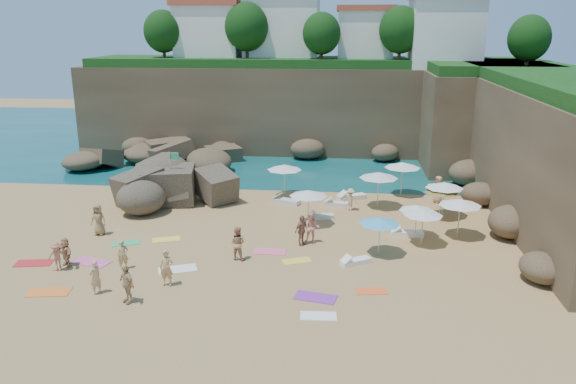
# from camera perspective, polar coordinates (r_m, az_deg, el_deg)

# --- Properties ---
(ground) EXTENTS (120.00, 120.00, 0.00)m
(ground) POSITION_cam_1_polar(r_m,az_deg,el_deg) (32.16, -4.10, -4.83)
(ground) COLOR tan
(ground) RESTS_ON ground
(seawater) EXTENTS (120.00, 120.00, 0.00)m
(seawater) POSITION_cam_1_polar(r_m,az_deg,el_deg) (60.85, 0.70, 5.45)
(seawater) COLOR #0C4751
(seawater) RESTS_ON ground
(cliff_back) EXTENTS (44.00, 8.00, 8.00)m
(cliff_back) POSITION_cam_1_polar(r_m,az_deg,el_deg) (55.12, 2.34, 8.49)
(cliff_back) COLOR brown
(cliff_back) RESTS_ON ground
(cliff_right) EXTENTS (8.00, 30.00, 8.00)m
(cliff_right) POSITION_cam_1_polar(r_m,az_deg,el_deg) (40.64, 25.44, 4.01)
(cliff_right) COLOR brown
(cliff_right) RESTS_ON ground
(cliff_corner) EXTENTS (10.00, 12.00, 8.00)m
(cliff_corner) POSITION_cam_1_polar(r_m,az_deg,el_deg) (51.43, 19.03, 7.03)
(cliff_corner) COLOR brown
(cliff_corner) RESTS_ON ground
(rock_promontory) EXTENTS (12.00, 7.00, 2.00)m
(rock_promontory) POSITION_cam_1_polar(r_m,az_deg,el_deg) (49.71, -13.53, 2.46)
(rock_promontory) COLOR brown
(rock_promontory) RESTS_ON ground
(clifftop_buildings) EXTENTS (28.48, 9.48, 7.00)m
(clifftop_buildings) POSITION_cam_1_polar(r_m,az_deg,el_deg) (55.33, 3.52, 16.03)
(clifftop_buildings) COLOR white
(clifftop_buildings) RESTS_ON cliff_back
(clifftop_trees) EXTENTS (35.60, 23.82, 4.40)m
(clifftop_trees) POSITION_cam_1_polar(r_m,az_deg,el_deg) (49.01, 5.40, 15.95)
(clifftop_trees) COLOR #11380F
(clifftop_trees) RESTS_ON ground
(marina_masts) EXTENTS (3.10, 0.10, 6.00)m
(marina_masts) POSITION_cam_1_polar(r_m,az_deg,el_deg) (63.95, -14.34, 8.21)
(marina_masts) COLOR white
(marina_masts) RESTS_ON ground
(rock_outcrop) EXTENTS (8.12, 6.39, 3.05)m
(rock_outcrop) POSITION_cam_1_polar(r_m,az_deg,el_deg) (39.19, -11.83, -1.19)
(rock_outcrop) COLOR brown
(rock_outcrop) RESTS_ON ground
(flag_pole) EXTENTS (0.71, 0.15, 3.64)m
(flag_pole) POSITION_cam_1_polar(r_m,az_deg,el_deg) (38.53, -11.72, 2.11)
(flag_pole) COLOR silver
(flag_pole) RESTS_ON ground
(parasol_0) EXTENTS (2.45, 2.45, 2.32)m
(parasol_0) POSITION_cam_1_polar(r_m,az_deg,el_deg) (39.54, -0.36, 2.53)
(parasol_0) COLOR silver
(parasol_0) RESTS_ON ground
(parasol_1) EXTENTS (2.55, 2.55, 2.41)m
(parasol_1) POSITION_cam_1_polar(r_m,az_deg,el_deg) (40.61, 11.56, 2.70)
(parasol_1) COLOR silver
(parasol_1) RESTS_ON ground
(parasol_2) EXTENTS (2.38, 2.38, 2.25)m
(parasol_2) POSITION_cam_1_polar(r_m,az_deg,el_deg) (36.62, 15.61, 0.67)
(parasol_2) COLOR silver
(parasol_2) RESTS_ON ground
(parasol_3) EXTENTS (2.57, 2.57, 2.43)m
(parasol_3) POSITION_cam_1_polar(r_m,az_deg,el_deg) (37.50, 9.20, 1.70)
(parasol_3) COLOR silver
(parasol_3) RESTS_ON ground
(parasol_5) EXTENTS (2.32, 2.32, 2.20)m
(parasol_5) POSITION_cam_1_polar(r_m,az_deg,el_deg) (33.79, 2.09, -0.12)
(parasol_5) COLOR silver
(parasol_5) RESTS_ON ground
(parasol_6) EXTENTS (2.11, 2.11, 2.00)m
(parasol_6) POSITION_cam_1_polar(r_m,az_deg,el_deg) (36.28, 15.32, 0.16)
(parasol_6) COLOR silver
(parasol_6) RESTS_ON ground
(parasol_7) EXTENTS (2.41, 2.41, 2.28)m
(parasol_7) POSITION_cam_1_polar(r_m,az_deg,el_deg) (33.23, 17.10, -1.01)
(parasol_7) COLOR silver
(parasol_7) RESTS_ON ground
(parasol_9) EXTENTS (2.03, 2.03, 1.92)m
(parasol_9) POSITION_cam_1_polar(r_m,az_deg,el_deg) (32.68, 12.96, -1.59)
(parasol_9) COLOR silver
(parasol_9) RESTS_ON ground
(parasol_10) EXTENTS (2.18, 2.18, 2.07)m
(parasol_10) POSITION_cam_1_polar(r_m,az_deg,el_deg) (29.77, 9.31, -2.90)
(parasol_10) COLOR silver
(parasol_10) RESTS_ON ground
(parasol_11) EXTENTS (2.18, 2.18, 2.06)m
(parasol_11) POSITION_cam_1_polar(r_m,az_deg,el_deg) (31.59, 13.59, -2.02)
(parasol_11) COLOR silver
(parasol_11) RESTS_ON ground
(lounger_0) EXTENTS (1.76, 1.03, 0.26)m
(lounger_0) POSITION_cam_1_polar(r_m,az_deg,el_deg) (35.46, 3.34, -2.53)
(lounger_0) COLOR silver
(lounger_0) RESTS_ON ground
(lounger_1) EXTENTS (2.10, 1.32, 0.31)m
(lounger_1) POSITION_cam_1_polar(r_m,az_deg,el_deg) (38.42, -0.23, -0.94)
(lounger_1) COLOR silver
(lounger_1) RESTS_ON ground
(lounger_2) EXTENTS (2.13, 1.51, 0.32)m
(lounger_2) POSITION_cam_1_polar(r_m,az_deg,el_deg) (39.58, 6.46, -0.52)
(lounger_2) COLOR white
(lounger_2) RESTS_ON ground
(lounger_3) EXTENTS (1.85, 0.75, 0.28)m
(lounger_3) POSITION_cam_1_polar(r_m,az_deg,el_deg) (38.02, 5.06, -1.22)
(lounger_3) COLOR silver
(lounger_3) RESTS_ON ground
(lounger_4) EXTENTS (1.85, 0.66, 0.29)m
(lounger_4) POSITION_cam_1_polar(r_m,az_deg,el_deg) (33.29, 12.01, -4.14)
(lounger_4) COLOR white
(lounger_4) RESTS_ON ground
(lounger_5) EXTENTS (1.66, 1.31, 0.25)m
(lounger_5) POSITION_cam_1_polar(r_m,az_deg,el_deg) (29.10, 6.89, -7.01)
(lounger_5) COLOR white
(lounger_5) RESTS_ON ground
(towel_1) EXTENTS (2.13, 1.48, 0.03)m
(towel_1) POSITION_cam_1_polar(r_m,az_deg,el_deg) (30.80, -19.34, -6.73)
(towel_1) COLOR #E7599A
(towel_1) RESTS_ON ground
(towel_2) EXTENTS (1.99, 1.22, 0.03)m
(towel_2) POSITION_cam_1_polar(r_m,az_deg,el_deg) (28.22, -23.11, -9.33)
(towel_2) COLOR orange
(towel_2) RESTS_ON ground
(towel_4) EXTENTS (1.73, 1.25, 0.03)m
(towel_4) POSITION_cam_1_polar(r_m,az_deg,el_deg) (32.79, -12.25, -4.73)
(towel_4) COLOR #FFE643
(towel_4) RESTS_ON ground
(towel_5) EXTENTS (2.09, 1.58, 0.03)m
(towel_5) POSITION_cam_1_polar(r_m,az_deg,el_deg) (28.81, -11.16, -7.71)
(towel_5) COLOR white
(towel_5) RESTS_ON ground
(towel_6) EXTENTS (2.01, 1.28, 0.03)m
(towel_6) POSITION_cam_1_polar(r_m,az_deg,el_deg) (25.59, 2.81, -10.63)
(towel_6) COLOR purple
(towel_6) RESTS_ON ground
(towel_7) EXTENTS (1.96, 1.22, 0.03)m
(towel_7) POSITION_cam_1_polar(r_m,az_deg,el_deg) (31.77, -24.41, -6.59)
(towel_7) COLOR red
(towel_7) RESTS_ON ground
(towel_9) EXTENTS (1.76, 0.89, 0.03)m
(towel_9) POSITION_cam_1_polar(r_m,az_deg,el_deg) (30.40, -1.89, -6.06)
(towel_9) COLOR #FE6283
(towel_9) RESTS_ON ground
(towel_10) EXTENTS (1.54, 0.92, 0.03)m
(towel_10) POSITION_cam_1_polar(r_m,az_deg,el_deg) (26.39, 8.47, -9.92)
(towel_10) COLOR #FF6228
(towel_10) RESTS_ON ground
(towel_11) EXTENTS (1.76, 1.37, 0.03)m
(towel_11) POSITION_cam_1_polar(r_m,az_deg,el_deg) (32.80, -16.16, -5.01)
(towel_11) COLOR #34B668
(towel_11) RESTS_ON ground
(towel_12) EXTENTS (1.64, 1.24, 0.03)m
(towel_12) POSITION_cam_1_polar(r_m,az_deg,el_deg) (29.25, 0.90, -7.00)
(towel_12) COLOR yellow
(towel_12) RESTS_ON ground
(towel_13) EXTENTS (1.56, 0.84, 0.03)m
(towel_13) POSITION_cam_1_polar(r_m,az_deg,el_deg) (24.11, 3.12, -12.46)
(towel_13) COLOR white
(towel_13) RESTS_ON ground
(person_stand_0) EXTENTS (0.65, 0.60, 1.50)m
(person_stand_0) POSITION_cam_1_polar(r_m,az_deg,el_deg) (29.25, -16.43, -6.14)
(person_stand_0) COLOR tan
(person_stand_0) RESTS_ON ground
(person_stand_1) EXTENTS (1.01, 0.87, 1.80)m
(person_stand_1) POSITION_cam_1_polar(r_m,az_deg,el_deg) (29.23, -5.16, -5.20)
(person_stand_1) COLOR tan
(person_stand_1) RESTS_ON ground
(person_stand_2) EXTENTS (1.04, 0.72, 1.49)m
(person_stand_2) POSITION_cam_1_polar(r_m,az_deg,el_deg) (37.06, 6.37, -0.75)
(person_stand_2) COLOR #DCB17D
(person_stand_2) RESTS_ON ground
(person_stand_3) EXTENTS (0.94, 1.06, 1.73)m
(person_stand_3) POSITION_cam_1_polar(r_m,az_deg,el_deg) (31.01, 1.38, -3.91)
(person_stand_3) COLOR #9B694D
(person_stand_3) RESTS_ON ground
(person_stand_4) EXTENTS (0.89, 1.05, 1.88)m
(person_stand_4) POSITION_cam_1_polar(r_m,az_deg,el_deg) (39.73, 15.00, 0.25)
(person_stand_4) COLOR tan
(person_stand_4) RESTS_ON ground
(person_stand_5) EXTENTS (1.62, 0.97, 1.68)m
(person_stand_5) POSITION_cam_1_polar(r_m,az_deg,el_deg) (38.87, -6.95, 0.19)
(person_stand_5) COLOR tan
(person_stand_5) RESTS_ON ground
(person_stand_6) EXTENTS (0.61, 0.70, 1.63)m
(person_stand_6) POSITION_cam_1_polar(r_m,az_deg,el_deg) (27.02, -19.00, -8.16)
(person_stand_6) COLOR tan
(person_stand_6) RESTS_ON ground
(person_lie_0) EXTENTS (1.24, 1.64, 0.39)m
(person_lie_0) POSITION_cam_1_polar(r_m,az_deg,el_deg) (30.32, -22.32, -7.06)
(person_lie_0) COLOR #B06C58
(person_lie_0) RESTS_ON ground
(person_lie_1) EXTENTS (1.86, 2.00, 0.42)m
(person_lie_1) POSITION_cam_1_polar(r_m,az_deg,el_deg) (26.03, -15.95, -10.32)
(person_lie_1) COLOR tan
(person_lie_1) RESTS_ON ground
(person_lie_2) EXTENTS (0.98, 1.85, 0.48)m
(person_lie_2) POSITION_cam_1_polar(r_m,az_deg,el_deg) (34.49, -18.60, -3.76)
(person_lie_2) COLOR olive
(person_lie_2) RESTS_ON ground
(person_lie_3) EXTENTS (1.96, 1.99, 0.39)m
(person_lie_3) POSITION_cam_1_polar(r_m,az_deg,el_deg) (30.70, -21.56, -6.68)
(person_lie_3) COLOR tan
(person_lie_3) RESTS_ON ground
(person_lie_4) EXTENTS (0.67, 1.75, 0.42)m
(person_lie_4) POSITION_cam_1_polar(r_m,az_deg,el_deg) (27.16, -12.15, -8.88)
(person_lie_4) COLOR tan
(person_lie_4) RESTS_ON ground
(person_lie_5) EXTENTS (0.92, 1.78, 0.66)m
(person_lie_5) POSITION_cam_1_polar(r_m,az_deg,el_deg) (31.48, 2.42, -4.63)
(person_lie_5) COLOR #F9A68D
(person_lie_5) RESTS_ON ground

